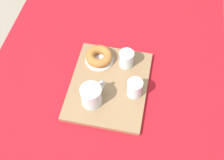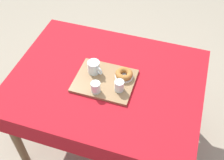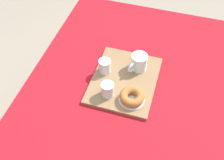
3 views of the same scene
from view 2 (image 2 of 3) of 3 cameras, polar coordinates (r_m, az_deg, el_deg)
ground_plane at (r=2.54m, az=-0.96°, el=-11.23°), size 6.00×6.00×0.00m
dining_table at (r=2.01m, az=-1.18°, el=-1.63°), size 1.32×1.02×0.75m
serving_tray at (r=1.91m, az=-1.49°, el=-0.13°), size 0.40×0.32×0.02m
tea_mug_left at (r=1.93m, az=-3.66°, el=2.54°), size 0.12×0.09×0.09m
water_glass_near at (r=1.82m, az=1.48°, el=-1.26°), size 0.06×0.06×0.08m
water_glass_far at (r=1.82m, az=-3.32°, el=-1.55°), size 0.06×0.06×0.08m
donut_plate_left at (r=1.93m, az=2.43°, el=0.76°), size 0.13×0.13×0.01m
sugar_donut_left at (r=1.91m, az=2.45°, el=1.23°), size 0.12×0.12×0.04m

